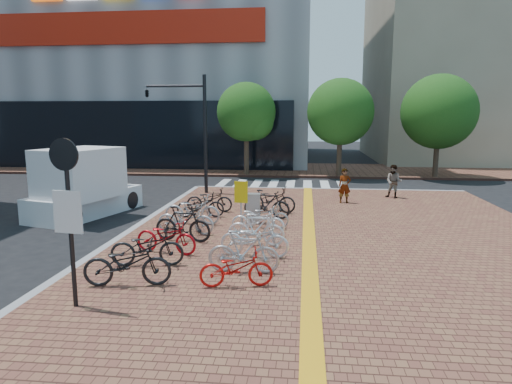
# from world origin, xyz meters

# --- Properties ---
(ground) EXTENTS (120.00, 120.00, 0.00)m
(ground) POSITION_xyz_m (0.00, 0.00, 0.00)
(ground) COLOR black
(ground) RESTS_ON ground
(sidewalk) EXTENTS (14.00, 34.00, 0.15)m
(sidewalk) POSITION_xyz_m (3.00, -5.00, 0.07)
(sidewalk) COLOR brown
(sidewalk) RESTS_ON ground
(tactile_strip) EXTENTS (0.40, 34.00, 0.01)m
(tactile_strip) POSITION_xyz_m (2.00, -5.00, 0.16)
(tactile_strip) COLOR #ECA414
(tactile_strip) RESTS_ON sidewalk
(kerb_north) EXTENTS (14.00, 0.25, 0.15)m
(kerb_north) POSITION_xyz_m (3.00, 12.00, 0.08)
(kerb_north) COLOR gray
(kerb_north) RESTS_ON ground
(far_sidewalk) EXTENTS (70.00, 8.00, 0.15)m
(far_sidewalk) POSITION_xyz_m (0.00, 21.00, 0.07)
(far_sidewalk) COLOR brown
(far_sidewalk) RESTS_ON ground
(department_store) EXTENTS (36.00, 24.27, 28.00)m
(department_store) POSITION_xyz_m (-15.99, 31.95, 13.98)
(department_store) COLOR gray
(department_store) RESTS_ON ground
(building_beige) EXTENTS (20.00, 18.00, 18.00)m
(building_beige) POSITION_xyz_m (18.00, 32.00, 9.00)
(building_beige) COLOR gray
(building_beige) RESTS_ON ground
(crosswalk) EXTENTS (7.50, 4.00, 0.01)m
(crosswalk) POSITION_xyz_m (0.50, 14.00, 0.01)
(crosswalk) COLOR silver
(crosswalk) RESTS_ON ground
(street_trees) EXTENTS (16.20, 4.60, 6.35)m
(street_trees) POSITION_xyz_m (5.04, 17.45, 4.10)
(street_trees) COLOR #38281E
(street_trees) RESTS_ON far_sidewalk
(bike_0) EXTENTS (2.05, 1.00, 1.03)m
(bike_0) POSITION_xyz_m (-2.11, -2.62, 0.67)
(bike_0) COLOR black
(bike_0) RESTS_ON sidewalk
(bike_1) EXTENTS (1.94, 0.92, 0.98)m
(bike_1) POSITION_xyz_m (-2.15, -1.21, 0.64)
(bike_1) COLOR black
(bike_1) RESTS_ON sidewalk
(bike_2) EXTENTS (1.92, 1.00, 0.96)m
(bike_2) POSITION_xyz_m (-1.98, -0.13, 0.63)
(bike_2) COLOR #B90D15
(bike_2) RESTS_ON sidewalk
(bike_3) EXTENTS (1.86, 0.78, 1.09)m
(bike_3) POSITION_xyz_m (-1.85, 1.13, 0.69)
(bike_3) COLOR black
(bike_3) RESTS_ON sidewalk
(bike_4) EXTENTS (1.97, 0.86, 1.00)m
(bike_4) POSITION_xyz_m (-1.99, 1.99, 0.65)
(bike_4) COLOR silver
(bike_4) RESTS_ON sidewalk
(bike_5) EXTENTS (2.03, 0.79, 1.05)m
(bike_5) POSITION_xyz_m (-2.11, 3.38, 0.67)
(bike_5) COLOR #B9B9BE
(bike_5) RESTS_ON sidewalk
(bike_6) EXTENTS (1.85, 0.84, 0.94)m
(bike_6) POSITION_xyz_m (-2.08, 4.51, 0.62)
(bike_6) COLOR black
(bike_6) RESTS_ON sidewalk
(bike_7) EXTENTS (1.85, 0.67, 0.97)m
(bike_7) POSITION_xyz_m (-1.95, 5.53, 0.63)
(bike_7) COLOR black
(bike_7) RESTS_ON sidewalk
(bike_8) EXTENTS (1.73, 0.88, 0.87)m
(bike_8) POSITION_xyz_m (0.34, -2.42, 0.58)
(bike_8) COLOR red
(bike_8) RESTS_ON sidewalk
(bike_9) EXTENTS (1.77, 0.52, 1.06)m
(bike_9) POSITION_xyz_m (0.38, -1.49, 0.68)
(bike_9) COLOR #ADADB2
(bike_9) RESTS_ON sidewalk
(bike_10) EXTENTS (1.96, 0.85, 1.00)m
(bike_10) POSITION_xyz_m (0.50, -0.16, 0.65)
(bike_10) COLOR silver
(bike_10) RESTS_ON sidewalk
(bike_11) EXTENTS (1.78, 0.71, 1.04)m
(bike_11) POSITION_xyz_m (0.43, 0.93, 0.67)
(bike_11) COLOR white
(bike_11) RESTS_ON sidewalk
(bike_12) EXTENTS (1.85, 0.89, 0.94)m
(bike_12) POSITION_xyz_m (0.35, 2.18, 0.62)
(bike_12) COLOR white
(bike_12) RESTS_ON sidewalk
(bike_13) EXTENTS (1.64, 0.59, 0.86)m
(bike_13) POSITION_xyz_m (0.50, 3.09, 0.58)
(bike_13) COLOR #A5A4A9
(bike_13) RESTS_ON sidewalk
(bike_14) EXTENTS (1.86, 0.87, 1.08)m
(bike_14) POSITION_xyz_m (0.43, 4.57, 0.69)
(bike_14) COLOR black
(bike_14) RESTS_ON sidewalk
(bike_15) EXTENTS (2.06, 1.03, 1.03)m
(bike_15) POSITION_xyz_m (0.52, 5.70, 0.67)
(bike_15) COLOR black
(bike_15) RESTS_ON sidewalk
(pedestrian_a) EXTENTS (0.59, 0.42, 1.52)m
(pedestrian_a) POSITION_xyz_m (3.58, 8.04, 0.91)
(pedestrian_a) COLOR gray
(pedestrian_a) RESTS_ON sidewalk
(pedestrian_b) EXTENTS (0.93, 0.85, 1.56)m
(pedestrian_b) POSITION_xyz_m (5.97, 9.51, 0.93)
(pedestrian_b) COLOR #4C5260
(pedestrian_b) RESTS_ON sidewalk
(utility_box) EXTENTS (0.50, 0.37, 1.07)m
(utility_box) POSITION_xyz_m (0.01, 3.76, 0.69)
(utility_box) COLOR #A9A8AC
(utility_box) RESTS_ON sidewalk
(yellow_sign) EXTENTS (0.45, 0.13, 1.67)m
(yellow_sign) POSITION_xyz_m (-0.27, 2.68, 1.30)
(yellow_sign) COLOR #B7B7BC
(yellow_sign) RESTS_ON sidewalk
(notice_sign) EXTENTS (0.63, 0.19, 3.39)m
(notice_sign) POSITION_xyz_m (-2.74, -3.86, 2.29)
(notice_sign) COLOR black
(notice_sign) RESTS_ON sidewalk
(traffic_light_pole) EXTENTS (3.09, 1.19, 5.76)m
(traffic_light_pole) POSITION_xyz_m (-4.39, 9.99, 4.12)
(traffic_light_pole) COLOR black
(traffic_light_pole) RESTS_ON sidewalk
(box_truck) EXTENTS (3.24, 5.10, 2.74)m
(box_truck) POSITION_xyz_m (-6.95, 5.02, 1.29)
(box_truck) COLOR white
(box_truck) RESTS_ON ground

